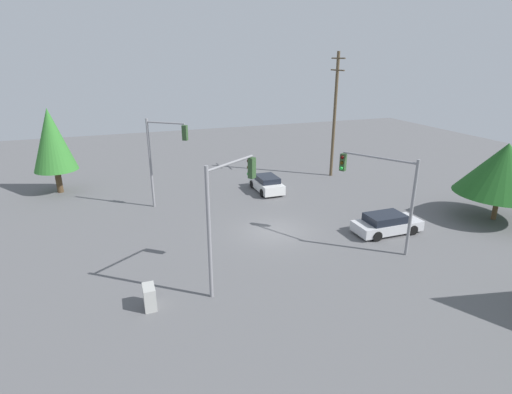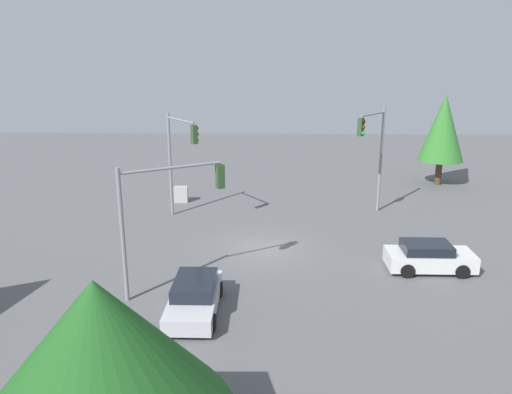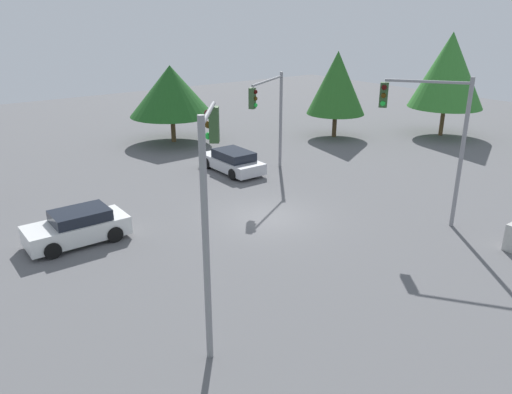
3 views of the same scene
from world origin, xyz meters
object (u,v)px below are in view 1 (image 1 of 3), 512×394
object	(u,v)px
sedan_white	(267,184)
traffic_signal_main	(163,149)
traffic_signal_aux	(381,184)
electrical_cabinet	(150,297)
sedan_silver	(386,224)
traffic_signal_cross	(227,202)

from	to	relation	value
sedan_white	traffic_signal_main	world-z (taller)	traffic_signal_main
traffic_signal_aux	electrical_cabinet	world-z (taller)	traffic_signal_aux
sedan_silver	traffic_signal_cross	xyz separation A→B (m)	(2.46, -11.39, 3.79)
sedan_silver	electrical_cabinet	xyz separation A→B (m)	(3.18, -15.36, -0.08)
traffic_signal_main	traffic_signal_cross	xyz separation A→B (m)	(11.87, 1.35, -0.11)
sedan_white	traffic_signal_aux	world-z (taller)	traffic_signal_aux
traffic_signal_aux	sedan_silver	bearing A→B (deg)	-84.44
sedan_silver	traffic_signal_aux	distance (m)	4.03
sedan_silver	traffic_signal_main	distance (m)	16.32
sedan_silver	sedan_white	size ratio (longest dim) A/B	1.10
traffic_signal_cross	electrical_cabinet	size ratio (longest dim) A/B	5.90
sedan_silver	sedan_white	world-z (taller)	sedan_white
traffic_signal_aux	electrical_cabinet	xyz separation A→B (m)	(1.83, -13.53, -3.42)
sedan_white	electrical_cabinet	world-z (taller)	sedan_white
traffic_signal_cross	traffic_signal_aux	bearing A→B (deg)	-29.10
traffic_signal_cross	sedan_silver	bearing A→B (deg)	-23.54
sedan_white	traffic_signal_cross	size ratio (longest dim) A/B	0.62
traffic_signal_main	electrical_cabinet	size ratio (longest dim) A/B	6.11
traffic_signal_cross	sedan_white	bearing A→B (deg)	25.45
sedan_silver	sedan_white	distance (m)	11.38
sedan_silver	traffic_signal_aux	world-z (taller)	traffic_signal_aux
electrical_cabinet	traffic_signal_main	bearing A→B (deg)	168.27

